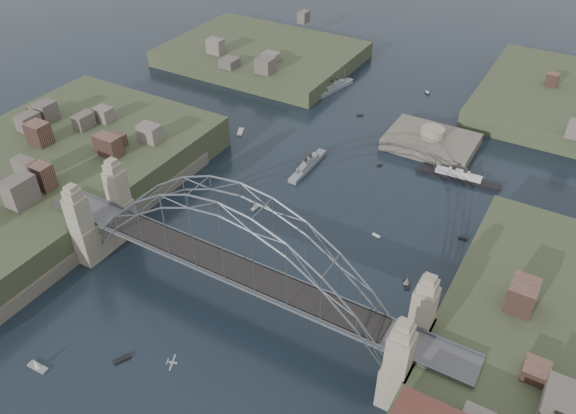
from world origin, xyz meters
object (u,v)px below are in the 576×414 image
at_px(bridge, 234,252).
at_px(fort_island, 430,148).
at_px(ocean_liner, 458,177).
at_px(naval_cruiser_far, 335,87).
at_px(naval_cruiser_near, 308,165).

xyz_separation_m(bridge, fort_island, (12.00, 70.00, -12.66)).
bearing_deg(fort_island, ocean_liner, -46.61).
relative_size(bridge, ocean_liner, 4.29).
distance_m(naval_cruiser_far, ocean_liner, 54.77).
bearing_deg(bridge, fort_island, 80.27).
bearing_deg(naval_cruiser_far, naval_cruiser_near, -71.99).
xyz_separation_m(fort_island, ocean_liner, (10.50, -11.11, 1.08)).
distance_m(fort_island, naval_cruiser_near, 33.27).
xyz_separation_m(naval_cruiser_near, ocean_liner, (32.98, 13.40, 0.00)).
bearing_deg(bridge, ocean_liner, 69.09).
distance_m(bridge, naval_cruiser_far, 91.57).
bearing_deg(naval_cruiser_far, ocean_liner, -31.57).
bearing_deg(fort_island, bridge, -99.73).
distance_m(bridge, naval_cruiser_near, 48.10).
relative_size(naval_cruiser_near, naval_cruiser_far, 1.02).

